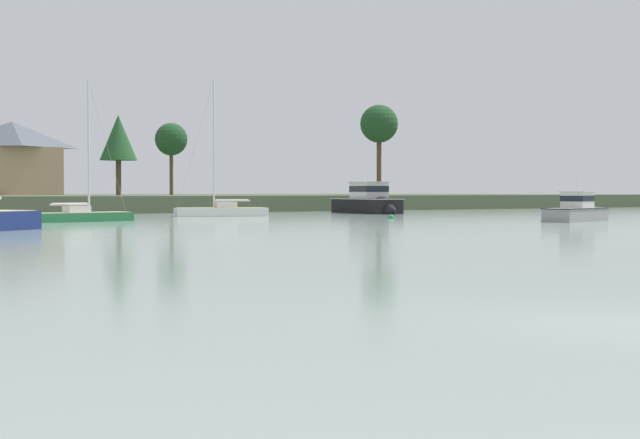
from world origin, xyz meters
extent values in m
plane|color=gray|center=(0.00, 0.00, 0.00)|extent=(410.09, 410.09, 0.00)
cube|color=black|center=(35.14, 60.26, 0.30)|extent=(3.61, 8.93, 2.06)
cone|color=black|center=(34.75, 55.93, 0.30)|extent=(2.77, 2.66, 2.56)
cube|color=silver|center=(35.14, 60.26, 1.30)|extent=(3.74, 9.11, 0.05)
cube|color=silver|center=(35.09, 59.72, 2.08)|extent=(2.56, 3.49, 1.49)
cube|color=#19232D|center=(35.09, 59.72, 2.23)|extent=(2.61, 3.56, 0.54)
cube|color=beige|center=(35.09, 59.72, 2.86)|extent=(2.96, 3.92, 0.06)
cylinder|color=silver|center=(35.09, 59.72, 3.36)|extent=(0.03, 0.03, 0.94)
cube|color=gray|center=(34.69, 34.14, 0.20)|extent=(6.00, 3.62, 1.39)
cone|color=gray|center=(37.38, 34.98, 0.20)|extent=(2.06, 2.21, 1.82)
cube|color=black|center=(34.69, 34.14, 0.87)|extent=(6.13, 3.73, 0.05)
cube|color=silver|center=(34.93, 34.22, 1.42)|extent=(2.15, 2.07, 1.05)
cube|color=#19232D|center=(34.93, 34.22, 1.53)|extent=(2.20, 2.11, 0.38)
cube|color=beige|center=(34.93, 34.22, 1.98)|extent=(2.43, 2.38, 0.06)
cylinder|color=silver|center=(34.93, 34.22, 2.51)|extent=(0.03, 0.03, 1.01)
cube|color=white|center=(19.35, 57.47, 0.10)|extent=(7.62, 3.28, 1.14)
cube|color=#CCB78E|center=(19.35, 57.47, 0.69)|extent=(7.15, 2.98, 0.04)
cube|color=silver|center=(19.71, 57.40, 0.93)|extent=(1.83, 1.48, 0.44)
cylinder|color=silver|center=(18.76, 57.59, 5.80)|extent=(0.15, 0.15, 10.18)
cylinder|color=silver|center=(20.22, 57.29, 1.26)|extent=(2.93, 0.71, 0.12)
cylinder|color=silver|center=(20.22, 57.29, 1.31)|extent=(2.64, 0.67, 0.14)
cylinder|color=#999999|center=(17.31, 57.89, 5.78)|extent=(2.92, 0.61, 10.14)
cube|color=#236B3D|center=(5.99, 50.23, 0.09)|extent=(7.14, 3.15, 1.00)
cube|color=#CCB78E|center=(5.99, 50.23, 0.61)|extent=(6.69, 2.86, 0.04)
cube|color=silver|center=(5.65, 50.16, 0.84)|extent=(1.72, 1.42, 0.42)
cylinder|color=silver|center=(6.53, 50.35, 5.00)|extent=(0.14, 0.14, 8.75)
cylinder|color=silver|center=(5.18, 50.06, 1.14)|extent=(2.74, 0.68, 0.11)
cylinder|color=silver|center=(5.18, 50.06, 1.19)|extent=(2.47, 0.65, 0.14)
cylinder|color=#999999|center=(7.89, 50.64, 4.98)|extent=(2.73, 0.59, 8.71)
sphere|color=#1E8C47|center=(27.63, 45.52, 0.08)|extent=(0.45, 0.45, 0.45)
torus|color=#333338|center=(27.63, 45.52, 0.34)|extent=(0.12, 0.12, 0.02)
cylinder|color=brown|center=(19.73, 84.84, 4.63)|extent=(0.56, 0.56, 6.11)
cone|color=#235128|center=(19.73, 84.84, 7.74)|extent=(3.95, 3.95, 4.82)
cylinder|color=brown|center=(59.70, 94.24, 5.86)|extent=(0.66, 0.66, 8.56)
sphere|color=#1E4723|center=(59.70, 94.24, 11.32)|extent=(5.23, 5.23, 5.23)
cylinder|color=brown|center=(28.80, 92.85, 4.47)|extent=(0.44, 0.44, 5.77)
sphere|color=#1E4723|center=(28.80, 92.85, 8.22)|extent=(3.88, 3.88, 3.88)
cube|color=tan|center=(11.96, 100.26, 4.36)|extent=(10.23, 6.80, 5.56)
pyramid|color=#565B66|center=(11.96, 100.26, 8.65)|extent=(11.04, 7.35, 3.02)
camera|label=1|loc=(-10.75, -9.27, 2.02)|focal=50.80mm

